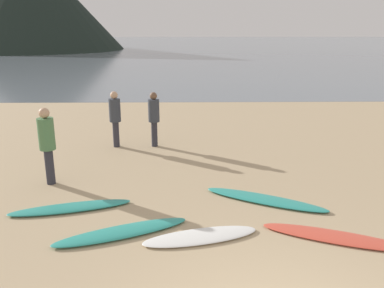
{
  "coord_description": "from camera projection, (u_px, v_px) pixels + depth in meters",
  "views": [
    {
      "loc": [
        -1.11,
        -3.7,
        3.59
      ],
      "look_at": [
        -0.93,
        6.41,
        0.6
      ],
      "focal_mm": 38.08,
      "sensor_mm": 36.0,
      "label": 1
    }
  ],
  "objects": [
    {
      "name": "ground_plane",
      "position": [
        217.0,
        134.0,
        14.2
      ],
      "size": [
        120.0,
        120.0,
        0.2
      ],
      "primitive_type": "cube",
      "color": "tan",
      "rests_on": "ground"
    },
    {
      "name": "surfboard_3",
      "position": [
        265.0,
        199.0,
        8.56
      ],
      "size": [
        2.56,
        1.65,
        0.09
      ],
      "primitive_type": "ellipsoid",
      "rotation": [
        0.0,
        0.0,
        -0.48
      ],
      "color": "teal",
      "rests_on": "ground"
    },
    {
      "name": "person_1",
      "position": [
        154.0,
        115.0,
        12.16
      ],
      "size": [
        0.33,
        0.33,
        1.66
      ],
      "rotation": [
        0.0,
        0.0,
        3.71
      ],
      "color": "#2D2D38",
      "rests_on": "ground"
    },
    {
      "name": "surfboard_1",
      "position": [
        122.0,
        232.0,
        7.22
      ],
      "size": [
        2.44,
        1.4,
        0.09
      ],
      "primitive_type": "ellipsoid",
      "rotation": [
        0.0,
        0.0,
        0.4
      ],
      "color": "teal",
      "rests_on": "ground"
    },
    {
      "name": "person_0",
      "position": [
        47.0,
        140.0,
        9.23
      ],
      "size": [
        0.36,
        0.36,
        1.8
      ],
      "rotation": [
        0.0,
        0.0,
        5.01
      ],
      "color": "#2D2D38",
      "rests_on": "ground"
    },
    {
      "name": "ocean_water",
      "position": [
        191.0,
        46.0,
        67.34
      ],
      "size": [
        140.0,
        100.0,
        0.01
      ],
      "primitive_type": "cube",
      "color": "slate",
      "rests_on": "ground"
    },
    {
      "name": "surfboard_2",
      "position": [
        201.0,
        236.0,
        7.09
      ],
      "size": [
        2.14,
        1.05,
        0.07
      ],
      "primitive_type": "ellipsoid",
      "rotation": [
        0.0,
        0.0,
        0.25
      ],
      "color": "white",
      "rests_on": "ground"
    },
    {
      "name": "headland_hill",
      "position": [
        33.0,
        0.0,
        57.12
      ],
      "size": [
        24.76,
        24.76,
        13.69
      ],
      "primitive_type": "cone",
      "color": "black",
      "rests_on": "ground"
    },
    {
      "name": "person_2",
      "position": [
        115.0,
        115.0,
        12.11
      ],
      "size": [
        0.34,
        0.34,
        1.69
      ],
      "rotation": [
        0.0,
        0.0,
        3.5
      ],
      "color": "#2D2D38",
      "rests_on": "ground"
    },
    {
      "name": "surfboard_0",
      "position": [
        71.0,
        208.0,
        8.18
      ],
      "size": [
        2.44,
        1.07,
        0.08
      ],
      "primitive_type": "ellipsoid",
      "rotation": [
        0.0,
        0.0,
        0.26
      ],
      "color": "teal",
      "rests_on": "ground"
    },
    {
      "name": "surfboard_4",
      "position": [
        336.0,
        237.0,
        7.07
      ],
      "size": [
        2.55,
        1.41,
        0.06
      ],
      "primitive_type": "ellipsoid",
      "rotation": [
        0.0,
        0.0,
        -0.38
      ],
      "color": "#D84C38",
      "rests_on": "ground"
    }
  ]
}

